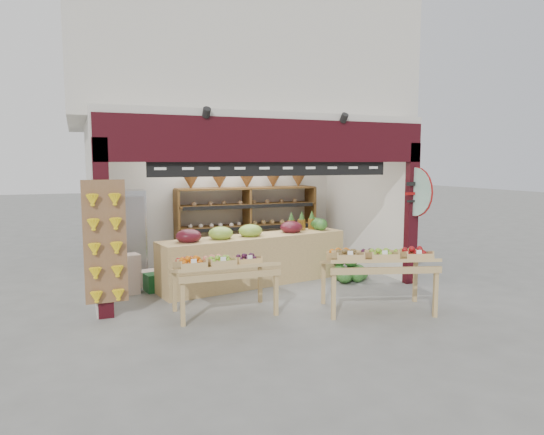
{
  "coord_description": "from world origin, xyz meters",
  "views": [
    {
      "loc": [
        -3.09,
        -8.46,
        2.3
      ],
      "look_at": [
        0.26,
        -0.2,
        1.28
      ],
      "focal_mm": 32.0,
      "sensor_mm": 36.0,
      "label": 1
    }
  ],
  "objects": [
    {
      "name": "ground",
      "position": [
        0.0,
        0.0,
        0.0
      ],
      "size": [
        60.0,
        60.0,
        0.0
      ],
      "primitive_type": "plane",
      "color": "slate",
      "rests_on": "ground"
    },
    {
      "name": "shop_structure",
      "position": [
        0.0,
        1.61,
        3.92
      ],
      "size": [
        6.36,
        5.12,
        5.4
      ],
      "color": "beige",
      "rests_on": "ground"
    },
    {
      "name": "banana_board",
      "position": [
        -2.73,
        -1.17,
        1.12
      ],
      "size": [
        0.6,
        0.15,
        1.8
      ],
      "color": "brown",
      "rests_on": "ground"
    },
    {
      "name": "gift_sign",
      "position": [
        2.75,
        -1.15,
        1.75
      ],
      "size": [
        0.04,
        0.93,
        0.92
      ],
      "color": "#A1CAB4",
      "rests_on": "ground"
    },
    {
      "name": "back_shelving",
      "position": [
        0.51,
        1.91,
        1.22
      ],
      "size": [
        3.26,
        0.53,
        1.99
      ],
      "color": "brown",
      "rests_on": "ground"
    },
    {
      "name": "refrigerator",
      "position": [
        -2.15,
        1.54,
        0.87
      ],
      "size": [
        0.71,
        0.71,
        1.75
      ],
      "primitive_type": "cube",
      "rotation": [
        0.0,
        0.0,
        -0.04
      ],
      "color": "#B6B7BD",
      "rests_on": "ground"
    },
    {
      "name": "cardboard_stack",
      "position": [
        -2.12,
        0.26,
        0.26
      ],
      "size": [
        1.05,
        0.79,
        0.7
      ],
      "color": "silver",
      "rests_on": "ground"
    },
    {
      "name": "mid_counter",
      "position": [
        -0.02,
        -0.01,
        0.5
      ],
      "size": [
        3.76,
        1.35,
        1.15
      ],
      "color": "tan",
      "rests_on": "ground"
    },
    {
      "name": "display_table_left",
      "position": [
        -1.16,
        -1.5,
        0.75
      ],
      "size": [
        1.55,
        0.89,
        0.98
      ],
      "color": "tan",
      "rests_on": "ground"
    },
    {
      "name": "display_table_right",
      "position": [
        1.19,
        -2.26,
        0.83
      ],
      "size": [
        1.86,
        1.38,
        1.05
      ],
      "color": "tan",
      "rests_on": "ground"
    },
    {
      "name": "watermelon_pile",
      "position": [
        1.81,
        -0.42,
        0.19
      ],
      "size": [
        0.75,
        0.7,
        0.53
      ],
      "color": "#1D4818",
      "rests_on": "ground"
    }
  ]
}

